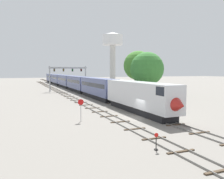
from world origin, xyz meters
TOP-DOWN VIEW (x-y plane):
  - ground_plane at (0.00, 0.00)m, footprint 400.00×400.00m
  - track_main at (2.00, 60.00)m, footprint 2.60×200.00m
  - track_near at (-3.50, 40.00)m, footprint 2.60×160.00m
  - passenger_train at (2.00, 53.92)m, footprint 3.04×120.52m
  - signal_gantry at (-0.25, 46.54)m, footprint 12.10×0.49m
  - water_tower at (25.43, 72.00)m, footprint 9.37×9.37m
  - switch_stand at (-5.10, -12.88)m, footprint 0.36×0.24m
  - stop_sign at (-8.00, 0.39)m, footprint 0.76×0.08m
  - trackside_tree_left at (14.78, 22.82)m, footprint 8.43×8.43m
  - trackside_tree_mid at (14.41, 26.80)m, footprint 7.74×7.74m

SIDE VIEW (x-z plane):
  - ground_plane at x=0.00m, z-range 0.00..0.00m
  - track_main at x=2.00m, z-range -0.01..0.15m
  - track_near at x=-3.50m, z-range -0.01..0.15m
  - switch_stand at x=-5.10m, z-range -0.21..1.25m
  - stop_sign at x=-8.00m, z-range 0.43..3.31m
  - passenger_train at x=2.00m, z-range 0.21..5.01m
  - signal_gantry at x=-0.25m, z-range 1.87..9.90m
  - trackside_tree_left at x=14.78m, z-range 1.38..12.59m
  - trackside_tree_mid at x=14.41m, z-range 2.00..13.76m
  - water_tower at x=25.43m, z-range 6.69..30.55m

